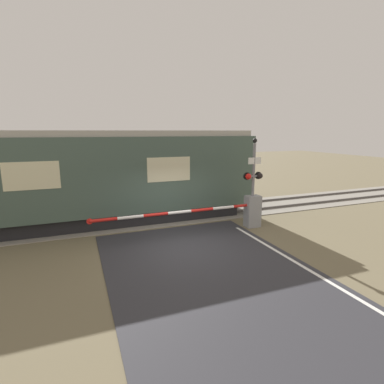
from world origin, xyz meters
TOP-DOWN VIEW (x-y plane):
  - ground_plane at (0.00, 0.00)m, footprint 80.00×80.00m
  - track_bed at (0.00, 3.79)m, footprint 36.00×3.20m
  - train at (-4.82, 3.79)m, footprint 18.18×2.78m
  - crossing_barrier at (2.73, 0.97)m, footprint 6.78×0.44m
  - signal_post at (3.27, 0.94)m, footprint 0.84×0.26m

SIDE VIEW (x-z plane):
  - ground_plane at x=0.00m, z-range 0.00..0.00m
  - track_bed at x=0.00m, z-range -0.04..0.09m
  - crossing_barrier at x=2.73m, z-range 0.05..1.37m
  - train at x=-4.82m, z-range 0.05..3.98m
  - signal_post at x=3.27m, z-range 0.25..3.88m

